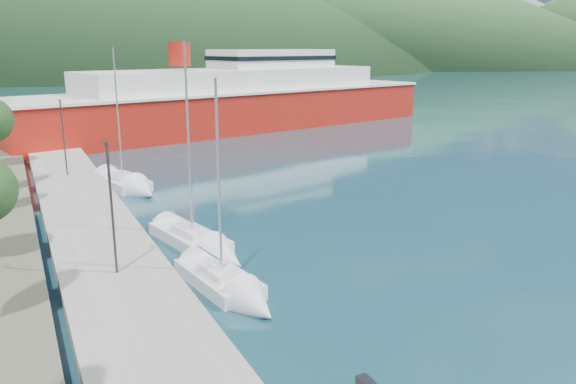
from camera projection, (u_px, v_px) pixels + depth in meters
ground at (73, 99)px, 122.29m from camera, size 1400.00×1400.00×0.00m
quay at (84, 212)px, 36.71m from camera, size 5.00×88.00×0.80m
lamp_posts at (108, 199)px, 25.71m from camera, size 0.15×43.70×6.06m
sailboat_near at (237, 293)px, 24.90m from camera, size 3.17×7.50×10.44m
sailboat_mid at (208, 248)px, 30.46m from camera, size 3.88×8.64×12.03m
sailboat_far at (132, 187)px, 43.45m from camera, size 4.62×8.47×11.87m
ferry at (238, 101)px, 76.75m from camera, size 62.58×26.73×12.16m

